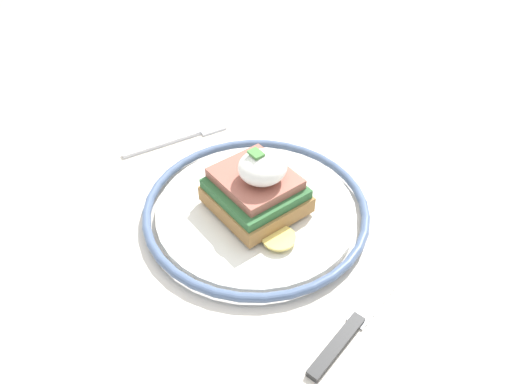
{
  "coord_description": "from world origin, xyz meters",
  "views": [
    {
      "loc": [
        0.34,
        -0.21,
        1.15
      ],
      "look_at": [
        0.02,
        0.04,
        0.78
      ],
      "focal_mm": 35.0,
      "sensor_mm": 36.0,
      "label": 1
    }
  ],
  "objects": [
    {
      "name": "knife",
      "position": [
        0.19,
        0.03,
        0.75
      ],
      "size": [
        0.05,
        0.18,
        0.01
      ],
      "color": "#2D2D2D",
      "rests_on": "dining_table"
    },
    {
      "name": "dining_table",
      "position": [
        0.0,
        0.0,
        0.62
      ],
      "size": [
        0.82,
        0.84,
        0.74
      ],
      "color": "beige",
      "rests_on": "ground_plane"
    },
    {
      "name": "fork",
      "position": [
        -0.16,
        0.05,
        0.75
      ],
      "size": [
        0.04,
        0.15,
        0.0
      ],
      "color": "silver",
      "rests_on": "dining_table"
    },
    {
      "name": "plate",
      "position": [
        0.02,
        0.04,
        0.75
      ],
      "size": [
        0.26,
        0.26,
        0.02
      ],
      "color": "silver",
      "rests_on": "dining_table"
    },
    {
      "name": "sandwich",
      "position": [
        0.02,
        0.04,
        0.79
      ],
      "size": [
        0.12,
        0.09,
        0.08
      ],
      "color": "#9E703D",
      "rests_on": "plate"
    }
  ]
}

